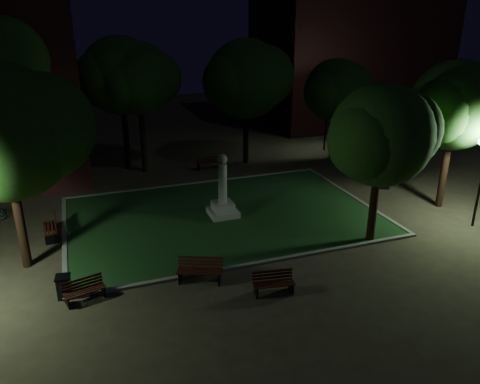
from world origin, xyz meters
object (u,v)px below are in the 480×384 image
object	(u,v)px
bench_right_side	(381,178)
monument	(223,199)
bench_left_side	(52,228)
bench_near_right	(273,283)
bench_far_side	(209,163)
bench_near_left	(200,271)
bench_west_near	(84,291)
trash_bin	(64,287)

from	to	relation	value
bench_right_side	monument	bearing A→B (deg)	118.94
bench_left_side	bench_near_right	bearing A→B (deg)	41.36
bench_left_side	bench_far_side	world-z (taller)	bench_left_side
bench_near_left	bench_left_side	distance (m)	8.03
bench_near_left	bench_near_right	bearing A→B (deg)	-12.71
bench_west_near	trash_bin	bearing A→B (deg)	135.15
monument	bench_left_side	xyz separation A→B (m)	(-8.08, 0.43, -0.51)
bench_near_left	bench_left_side	bearing A→B (deg)	155.51
bench_near_left	bench_far_side	xyz separation A→B (m)	(4.17, 13.13, -0.02)
bench_near_left	trash_bin	size ratio (longest dim) A/B	2.07
bench_near_left	bench_right_side	xyz separation A→B (m)	(12.97, 6.72, -0.02)
bench_left_side	trash_bin	world-z (taller)	bench_left_side
monument	bench_far_side	xyz separation A→B (m)	(1.49, 7.62, -0.53)
bench_left_side	bench_right_side	world-z (taller)	bench_left_side
bench_near_left	trash_bin	bearing A→B (deg)	-163.43
bench_near_right	trash_bin	size ratio (longest dim) A/B	1.81
bench_west_near	bench_right_side	distance (m)	18.41
bench_near_right	bench_right_side	size ratio (longest dim) A/B	0.91
bench_near_right	trash_bin	distance (m)	7.58
monument	bench_left_side	size ratio (longest dim) A/B	1.83
bench_near_right	bench_far_side	xyz separation A→B (m)	(1.85, 14.82, 0.03)
bench_west_near	bench_left_side	distance (m)	5.88
monument	bench_far_side	bearing A→B (deg)	78.94
monument	trash_bin	bearing A→B (deg)	-146.98
bench_left_side	bench_far_side	bearing A→B (deg)	122.93
bench_right_side	trash_bin	bearing A→B (deg)	131.22
bench_west_near	bench_far_side	xyz separation A→B (m)	(8.41, 12.95, 0.05)
bench_near_right	bench_near_left	bearing A→B (deg)	152.86
bench_left_side	bench_west_near	bearing A→B (deg)	7.36
trash_bin	bench_left_side	bearing A→B (deg)	95.13
bench_near_left	trash_bin	distance (m)	4.95
bench_far_side	trash_bin	xyz separation A→B (m)	(-9.08, -12.55, 0.02)
bench_near_left	bench_right_side	size ratio (longest dim) A/B	1.05
bench_near_right	bench_right_side	distance (m)	13.56
monument	bench_near_right	xyz separation A→B (m)	(-0.36, -7.20, -0.56)
bench_right_side	bench_far_side	distance (m)	10.89
bench_west_near	bench_left_side	xyz separation A→B (m)	(-1.16, 5.77, 0.06)
bench_near_right	trash_bin	bearing A→B (deg)	171.48
bench_far_side	trash_bin	world-z (taller)	bench_far_side
bench_near_right	bench_right_side	world-z (taller)	bench_right_side
trash_bin	bench_right_side	bearing A→B (deg)	18.95
monument	trash_bin	distance (m)	9.07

